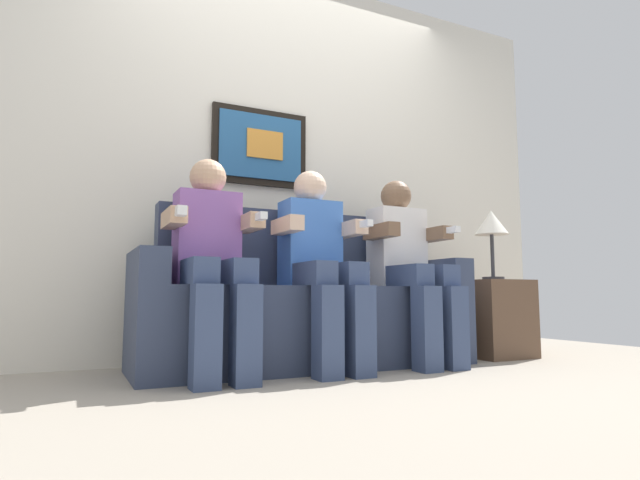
# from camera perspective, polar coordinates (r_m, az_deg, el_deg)

# --- Properties ---
(ground_plane) EXTENTS (5.59, 5.59, 0.00)m
(ground_plane) POSITION_cam_1_polar(r_m,az_deg,el_deg) (2.69, 1.44, -14.68)
(ground_plane) COLOR #9E9384
(back_wall_assembly) EXTENTS (4.30, 0.10, 2.60)m
(back_wall_assembly) POSITION_cam_1_polar(r_m,az_deg,el_deg) (3.47, -4.54, 8.93)
(back_wall_assembly) COLOR silver
(back_wall_assembly) RESTS_ON ground_plane
(couch) EXTENTS (1.90, 0.58, 0.90)m
(couch) POSITION_cam_1_polar(r_m,az_deg,el_deg) (2.96, -1.50, -7.83)
(couch) COLOR #333D56
(couch) RESTS_ON ground_plane
(person_on_left) EXTENTS (0.46, 0.56, 1.11)m
(person_on_left) POSITION_cam_1_polar(r_m,az_deg,el_deg) (2.61, -11.82, -1.47)
(person_on_left) COLOR #8C59A5
(person_on_left) RESTS_ON ground_plane
(person_in_middle) EXTENTS (0.46, 0.56, 1.11)m
(person_in_middle) POSITION_cam_1_polar(r_m,az_deg,el_deg) (2.81, -0.07, -1.94)
(person_in_middle) COLOR #3F72CC
(person_in_middle) RESTS_ON ground_plane
(person_on_right) EXTENTS (0.46, 0.56, 1.11)m
(person_on_right) POSITION_cam_1_polar(r_m,az_deg,el_deg) (3.11, 9.76, -2.25)
(person_on_right) COLOR white
(person_on_right) RESTS_ON ground_plane
(side_table_right) EXTENTS (0.40, 0.40, 0.50)m
(side_table_right) POSITION_cam_1_polar(r_m,az_deg,el_deg) (3.61, 18.56, -8.19)
(side_table_right) COLOR brown
(side_table_right) RESTS_ON ground_plane
(table_lamp) EXTENTS (0.22, 0.22, 0.46)m
(table_lamp) POSITION_cam_1_polar(r_m,az_deg,el_deg) (3.60, 18.39, 1.50)
(table_lamp) COLOR #333338
(table_lamp) RESTS_ON side_table_right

